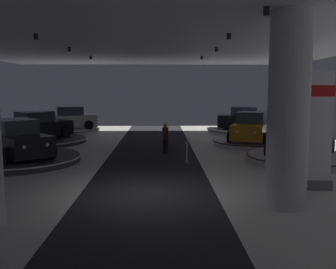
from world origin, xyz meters
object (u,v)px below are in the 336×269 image
object	(u,v)px
display_car_mid_right	(302,138)
display_platform_far_right	(251,142)
display_car_mid_left	(16,140)
display_car_far_left	(37,126)
display_platform_far_left	(38,140)
brand_sign_pylon	(313,129)
visitor_walking_near	(165,136)
display_platform_deep_left	(68,131)
display_car_far_right	(251,128)
display_car_deep_left	(68,119)
column_right	(288,112)
display_car_deep_right	(245,119)
display_platform_mid_right	(301,158)
display_platform_deep_right	(245,130)
display_platform_mid_left	(17,159)

from	to	relation	value
display_car_mid_right	display_platform_far_right	bearing A→B (deg)	101.39
display_platform_far_right	display_car_mid_left	size ratio (longest dim) A/B	1.05
display_car_far_left	display_platform_far_left	bearing A→B (deg)	50.40
brand_sign_pylon	visitor_walking_near	xyz separation A→B (m)	(-4.87, 6.97, -1.15)
display_car_mid_left	display_platform_deep_left	world-z (taller)	display_car_mid_left
brand_sign_pylon	display_car_far_right	xyz separation A→B (m)	(0.33, 9.82, -1.00)
display_car_deep_left	display_platform_far_left	size ratio (longest dim) A/B	0.75
column_right	visitor_walking_near	distance (m)	9.71
display_car_deep_right	display_car_far_left	bearing A→B (deg)	-160.18
column_right	display_car_mid_right	distance (m)	7.33
display_platform_far_left	visitor_walking_near	size ratio (longest dim) A/B	3.82
display_car_mid_right	display_car_mid_left	bearing A→B (deg)	179.23
display_car_mid_left	display_platform_mid_right	bearing A→B (deg)	-0.88
display_platform_deep_right	display_car_deep_right	distance (m)	0.89
display_car_far_right	display_platform_deep_left	world-z (taller)	display_car_far_right
display_car_far_right	display_car_mid_right	xyz separation A→B (m)	(1.05, -5.28, 0.05)
display_car_far_left	display_platform_deep_right	bearing A→B (deg)	19.76
display_platform_far_right	display_car_far_right	bearing A→B (deg)	68.11
display_platform_deep_right	display_car_mid_left	bearing A→B (deg)	-138.81
display_platform_far_right	display_platform_mid_right	bearing A→B (deg)	-78.86
display_platform_far_right	display_platform_far_left	size ratio (longest dim) A/B	0.75
display_platform_mid_right	display_car_deep_right	world-z (taller)	display_car_deep_right
display_car_deep_right	display_car_mid_left	bearing A→B (deg)	-138.73
brand_sign_pylon	display_platform_far_right	xyz separation A→B (m)	(0.32, 9.79, -1.89)
display_platform_far_right	display_platform_far_left	bearing A→B (deg)	174.23
display_platform_mid_right	visitor_walking_near	world-z (taller)	visitor_walking_near
display_platform_far_right	display_car_deep_right	world-z (taller)	display_car_deep_right
display_car_deep_right	visitor_walking_near	world-z (taller)	display_car_deep_right
column_right	display_car_deep_left	xyz separation A→B (m)	(-10.64, 18.24, -1.68)
display_car_far_right	display_car_far_left	xyz separation A→B (m)	(-13.22, 1.28, -0.03)
display_car_mid_left	display_car_deep_right	xyz separation A→B (m)	(13.13, 11.52, -0.01)
display_car_mid_left	display_car_far_left	size ratio (longest dim) A/B	0.99
display_platform_far_right	display_car_mid_left	bearing A→B (deg)	-157.20
display_platform_far_left	display_car_mid_left	bearing A→B (deg)	-80.03
display_car_far_right	display_platform_far_right	bearing A→B (deg)	-111.89
display_platform_deep_left	display_car_far_left	size ratio (longest dim) A/B	1.08
brand_sign_pylon	display_car_far_left	size ratio (longest dim) A/B	0.90
column_right	display_platform_deep_right	size ratio (longest dim) A/B	0.94
display_car_far_right	display_platform_deep_left	distance (m)	14.12
display_car_far_right	display_platform_far_left	xyz separation A→B (m)	(-13.20, 1.30, -0.91)
brand_sign_pylon	visitor_walking_near	distance (m)	8.58
brand_sign_pylon	display_car_far_left	world-z (taller)	brand_sign_pylon
display_car_far_left	display_car_deep_right	bearing A→B (deg)	19.82
display_platform_mid_right	display_platform_mid_left	xyz separation A→B (m)	(-13.08, 0.18, -0.03)
display_platform_far_right	display_platform_far_left	distance (m)	13.26
display_car_deep_right	visitor_walking_near	xyz separation A→B (m)	(-6.26, -9.28, -0.13)
column_right	display_car_far_right	xyz separation A→B (m)	(1.87, 11.79, -1.70)
display_platform_far_right	display_platform_deep_right	bearing A→B (deg)	80.35
display_platform_far_left	display_car_deep_right	size ratio (longest dim) A/B	1.37
display_platform_deep_left	display_platform_far_left	distance (m)	5.18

